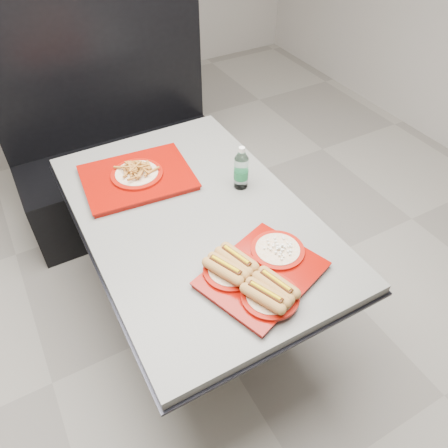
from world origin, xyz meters
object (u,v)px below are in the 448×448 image
diner_table (196,240)px  booth_bench (121,154)px  tray_far (137,175)px  water_bottle (241,170)px  tray_near (259,273)px

diner_table → booth_bench: bearing=90.0°
tray_far → water_bottle: (0.40, -0.27, 0.06)m
water_bottle → booth_bench: bearing=104.6°
tray_far → tray_near: bearing=-77.4°
diner_table → tray_near: tray_near is taller
diner_table → water_bottle: water_bottle is taller
diner_table → tray_far: bearing=110.7°
diner_table → booth_bench: size_ratio=1.05×
booth_bench → tray_far: (-0.13, -0.76, 0.38)m
tray_far → water_bottle: bearing=-34.5°
tray_far → diner_table: bearing=-69.3°
tray_far → water_bottle: water_bottle is taller
diner_table → tray_near: (0.05, -0.44, 0.20)m
diner_table → tray_far: tray_far is taller
booth_bench → water_bottle: 1.15m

